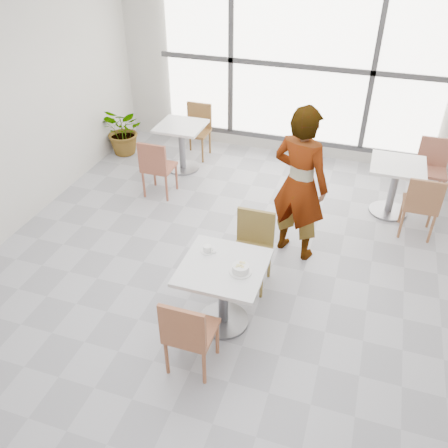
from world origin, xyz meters
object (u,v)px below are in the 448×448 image
(bg_chair_left_near, at_px, (156,165))
(bg_chair_right_near, at_px, (422,203))
(main_table, at_px, (223,284))
(person, at_px, (300,185))
(chair_far, at_px, (253,244))
(plant_left, at_px, (125,131))
(bg_table_right, at_px, (395,181))
(coffee_cup, at_px, (208,249))
(bg_chair_right_far, at_px, (432,165))
(bg_table_left, at_px, (182,141))
(oatmeal_bowl, at_px, (241,269))
(chair_near, at_px, (188,332))
(bg_chair_left_far, at_px, (197,127))

(bg_chair_left_near, height_order, bg_chair_right_near, same)
(main_table, xyz_separation_m, person, (0.45, 1.41, 0.42))
(chair_far, height_order, plant_left, chair_far)
(plant_left, bearing_deg, bg_table_right, -6.76)
(coffee_cup, relative_size, bg_chair_left_near, 0.18)
(bg_chair_right_near, xyz_separation_m, bg_chair_right_far, (0.16, 1.12, 0.00))
(person, height_order, plant_left, person)
(main_table, distance_m, bg_chair_right_far, 3.90)
(chair_far, xyz_separation_m, bg_chair_right_far, (1.93, 2.59, 0.00))
(person, bearing_deg, coffee_cup, 81.46)
(bg_chair_left_near, bearing_deg, bg_table_right, -169.55)
(bg_chair_left_near, bearing_deg, bg_table_left, -90.97)
(chair_far, distance_m, person, 0.88)
(oatmeal_bowl, height_order, plant_left, oatmeal_bowl)
(person, distance_m, plant_left, 3.75)
(main_table, distance_m, chair_far, 0.75)
(chair_far, bearing_deg, chair_near, -98.21)
(person, bearing_deg, bg_chair_left_near, 1.72)
(bg_table_left, bearing_deg, coffee_cup, -62.79)
(chair_far, height_order, bg_chair_right_far, same)
(bg_chair_left_near, height_order, bg_chair_left_far, same)
(coffee_cup, bearing_deg, bg_chair_left_near, 127.30)
(coffee_cup, bearing_deg, main_table, -36.02)
(chair_near, relative_size, bg_chair_right_far, 1.00)
(main_table, relative_size, bg_chair_left_far, 0.92)
(bg_chair_right_near, distance_m, plant_left, 4.78)
(main_table, xyz_separation_m, bg_chair_right_near, (1.87, 2.20, -0.02))
(plant_left, bearing_deg, oatmeal_bowl, -47.43)
(bg_table_right, distance_m, bg_chair_left_near, 3.29)
(person, relative_size, bg_table_right, 2.51)
(bg_chair_right_far, bearing_deg, plant_left, -178.54)
(main_table, height_order, coffee_cup, coffee_cup)
(bg_chair_left_far, bearing_deg, bg_chair_right_far, -3.70)
(bg_chair_right_far, xyz_separation_m, plant_left, (-4.83, -0.12, -0.09))
(bg_table_right, bearing_deg, coffee_cup, -124.72)
(bg_chair_left_near, bearing_deg, plant_left, -45.08)
(chair_far, xyz_separation_m, bg_table_right, (1.44, 1.95, -0.01))
(coffee_cup, bearing_deg, chair_far, 61.92)
(bg_chair_left_far, bearing_deg, chair_near, -70.25)
(bg_table_left, relative_size, bg_chair_right_near, 0.86)
(person, bearing_deg, oatmeal_bowl, 98.91)
(coffee_cup, relative_size, person, 0.08)
(chair_far, bearing_deg, bg_chair_left_far, 121.37)
(person, bearing_deg, bg_table_left, -17.32)
(chair_near, relative_size, plant_left, 1.05)
(bg_chair_right_far, bearing_deg, bg_chair_right_near, -97.89)
(person, xyz_separation_m, bg_table_left, (-2.13, 1.59, -0.46))
(person, bearing_deg, chair_near, 94.38)
(bg_table_right, relative_size, bg_chair_right_far, 0.86)
(plant_left, bearing_deg, bg_chair_left_far, 17.05)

